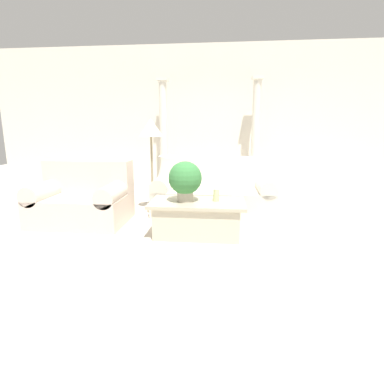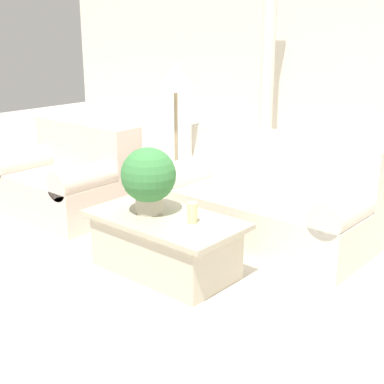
{
  "view_description": "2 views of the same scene",
  "coord_description": "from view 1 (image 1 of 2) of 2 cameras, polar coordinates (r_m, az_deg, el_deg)",
  "views": [
    {
      "loc": [
        0.43,
        -4.16,
        1.38
      ],
      "look_at": [
        -0.0,
        0.01,
        0.48
      ],
      "focal_mm": 28.0,
      "sensor_mm": 36.0,
      "label": 1
    },
    {
      "loc": [
        2.77,
        -3.19,
        1.86
      ],
      "look_at": [
        0.15,
        -0.15,
        0.59
      ],
      "focal_mm": 50.0,
      "sensor_mm": 36.0,
      "label": 2
    }
  ],
  "objects": [
    {
      "name": "coffee_table",
      "position": [
        3.92,
        1.01,
        -4.95
      ],
      "size": [
        1.22,
        0.66,
        0.45
      ],
      "color": "beige",
      "rests_on": "ground_plane"
    },
    {
      "name": "potted_plant",
      "position": [
        3.81,
        -1.32,
        2.44
      ],
      "size": [
        0.43,
        0.43,
        0.52
      ],
      "color": "#B2A893",
      "rests_on": "coffee_table"
    },
    {
      "name": "column_left",
      "position": [
        6.74,
        -5.44,
        10.82
      ],
      "size": [
        0.23,
        0.23,
        2.42
      ],
      "color": "silver",
      "rests_on": "ground_plane"
    },
    {
      "name": "floor_lamp",
      "position": [
        4.92,
        -7.82,
        11.28
      ],
      "size": [
        0.38,
        0.38,
        1.52
      ],
      "color": "gray",
      "rests_on": "ground_plane"
    },
    {
      "name": "loveseat",
      "position": [
        4.75,
        -19.97,
        -1.04
      ],
      "size": [
        1.32,
        0.95,
        0.9
      ],
      "color": "beige",
      "rests_on": "ground_plane"
    },
    {
      "name": "wall_back",
      "position": [
        7.08,
        2.47,
        13.85
      ],
      "size": [
        10.0,
        0.06,
        3.2
      ],
      "color": "silver",
      "rests_on": "ground_plane"
    },
    {
      "name": "ground_plane",
      "position": [
        4.4,
        -0.0,
        -6.16
      ],
      "size": [
        16.0,
        16.0,
        0.0
      ],
      "primitive_type": "plane",
      "color": "beige"
    },
    {
      "name": "column_right",
      "position": [
        6.65,
        11.96,
        10.61
      ],
      "size": [
        0.23,
        0.23,
        2.42
      ],
      "color": "silver",
      "rests_on": "ground_plane"
    },
    {
      "name": "pillar_candle",
      "position": [
        3.87,
        4.62,
        -0.6
      ],
      "size": [
        0.08,
        0.08,
        0.16
      ],
      "color": "beige",
      "rests_on": "coffee_table"
    },
    {
      "name": "sofa_long",
      "position": [
        5.01,
        4.14,
        0.24
      ],
      "size": [
        1.94,
        0.95,
        0.9
      ],
      "color": "beige",
      "rests_on": "ground_plane"
    }
  ]
}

